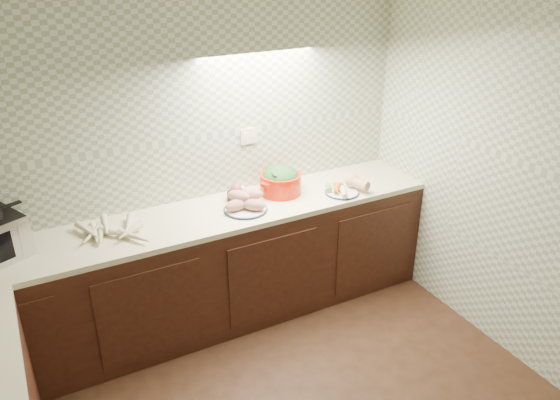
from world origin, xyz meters
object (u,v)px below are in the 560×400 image
dutch_oven (281,180)px  veg_plate (346,186)px  sweet_potato_plate (245,203)px  onion_bowl (238,194)px  parsnip_pile (112,233)px

dutch_oven → veg_plate: 0.51m
sweet_potato_plate → dutch_oven: (0.36, 0.13, 0.05)m
sweet_potato_plate → onion_bowl: (0.02, 0.17, -0.01)m
onion_bowl → veg_plate: bearing=-17.2°
dutch_oven → veg_plate: (0.46, -0.21, -0.06)m
onion_bowl → parsnip_pile: bearing=-171.2°
dutch_oven → veg_plate: size_ratio=1.26×
onion_bowl → sweet_potato_plate: bearing=-97.0°
veg_plate → parsnip_pile: bearing=176.8°
onion_bowl → veg_plate: (0.80, -0.25, -0.01)m
parsnip_pile → sweet_potato_plate: bearing=-1.6°
parsnip_pile → onion_bowl: bearing=8.8°
onion_bowl → veg_plate: size_ratio=0.53×
parsnip_pile → veg_plate: (1.75, -0.10, 0.01)m
parsnip_pile → onion_bowl: size_ratio=2.54×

